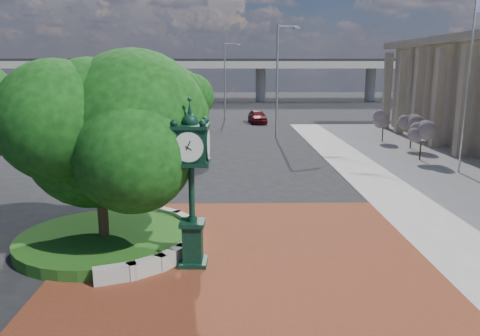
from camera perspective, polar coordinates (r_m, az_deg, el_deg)
name	(u,v)px	position (r m, az deg, el deg)	size (l,w,h in m)	color
ground	(244,244)	(17.06, 0.54, -9.25)	(200.00, 200.00, 0.00)	black
plaza	(245,254)	(16.13, 0.64, -10.49)	(12.00, 12.00, 0.04)	brown
planter_wall	(169,238)	(17.10, -8.67, -8.38)	(2.96, 6.77, 0.54)	#9E9B93
grass_bed	(105,240)	(17.57, -16.17, -8.41)	(6.10, 6.10, 0.40)	#1A4915
overpass	(232,65)	(85.86, -1.02, 12.48)	(90.00, 12.00, 7.50)	#9E9B93
tree_planter	(98,142)	(16.69, -16.89, 3.00)	(5.20, 5.20, 6.33)	#38281C
tree_street	(182,109)	(34.18, -7.13, 7.12)	(4.40, 4.40, 5.45)	#38281C
post_clock	(191,178)	(14.53, -5.95, -1.17)	(1.14, 1.14, 5.28)	black
parked_car	(257,116)	(52.87, 2.14, 6.31)	(1.78, 4.42, 1.51)	#4C0A10
flagpole_b	(468,81)	(30.32, 26.04, 9.53)	(1.67, 0.19, 10.63)	silver
street_lamp_near	(280,74)	(40.90, 4.84, 11.40)	(2.05, 1.00, 9.64)	slate
street_lamp_far	(226,75)	(57.67, -1.66, 11.30)	(1.96, 0.77, 8.98)	slate
shrub_near	(421,137)	(33.76, 21.24, 3.51)	(1.20, 1.20, 2.20)	#38281C
shrub_mid	(412,128)	(38.51, 20.20, 4.58)	(1.20, 1.20, 2.20)	#38281C
shrub_far	(383,123)	(41.20, 17.06, 5.25)	(1.20, 1.20, 2.20)	#38281C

